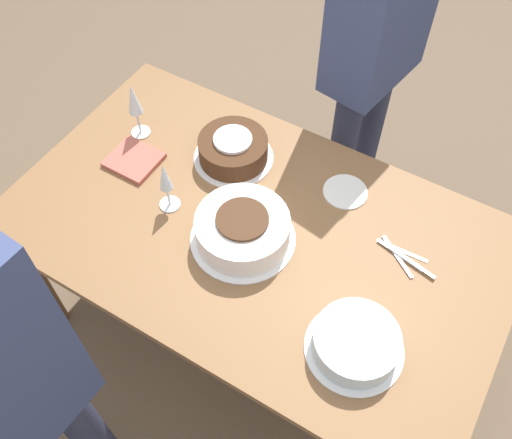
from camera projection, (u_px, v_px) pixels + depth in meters
ground_plane at (256, 324)px, 2.45m from camera, size 12.00×12.00×0.00m
dining_table at (256, 244)px, 1.94m from camera, size 1.63×0.96×0.72m
cake_center_white at (243, 230)px, 1.80m from camera, size 0.34×0.34×0.11m
cake_front_chocolate at (233, 149)px, 2.00m from camera, size 0.29×0.29×0.10m
cake_back_decorated at (356, 343)px, 1.59m from camera, size 0.28×0.28×0.08m
wine_glass_near at (134, 102)px, 1.99m from camera, size 0.07×0.07×0.23m
wine_glass_far at (165, 180)px, 1.81m from camera, size 0.07×0.07×0.20m
dessert_plate_left at (345, 192)px, 1.95m from camera, size 0.15×0.15×0.01m
fork_pile at (403, 256)px, 1.79m from camera, size 0.21×0.11×0.01m
napkin_stack at (134, 160)px, 2.03m from camera, size 0.17×0.16×0.02m
person_cutting at (378, 31)px, 2.02m from camera, size 0.28×0.43×1.65m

